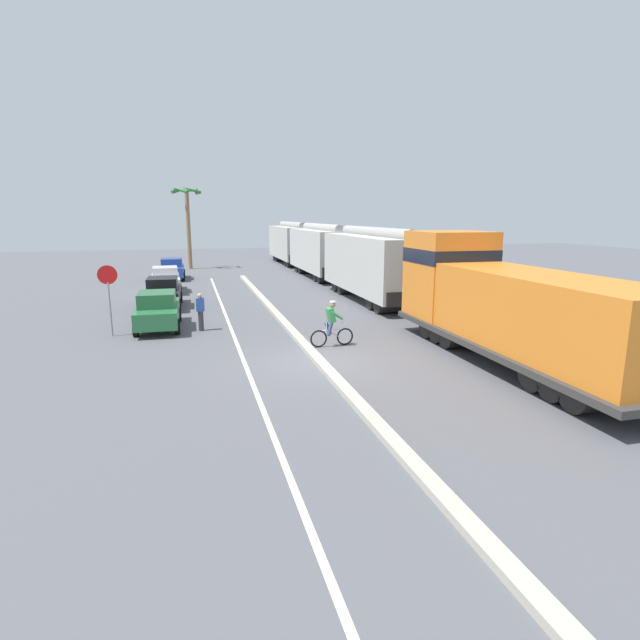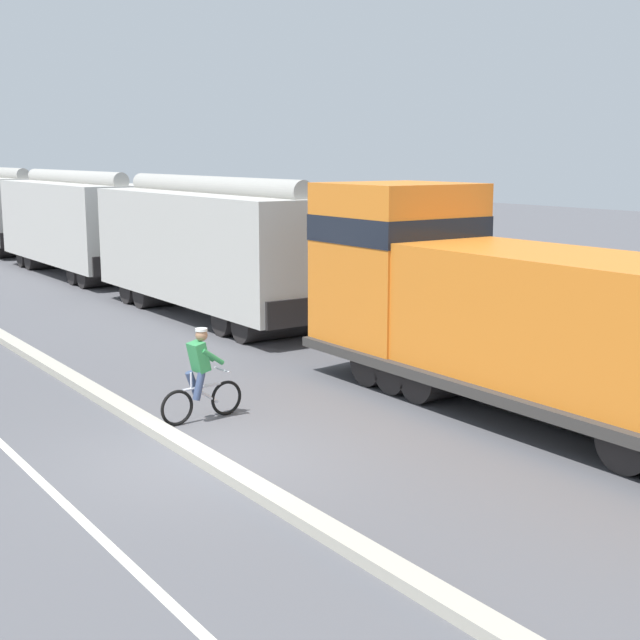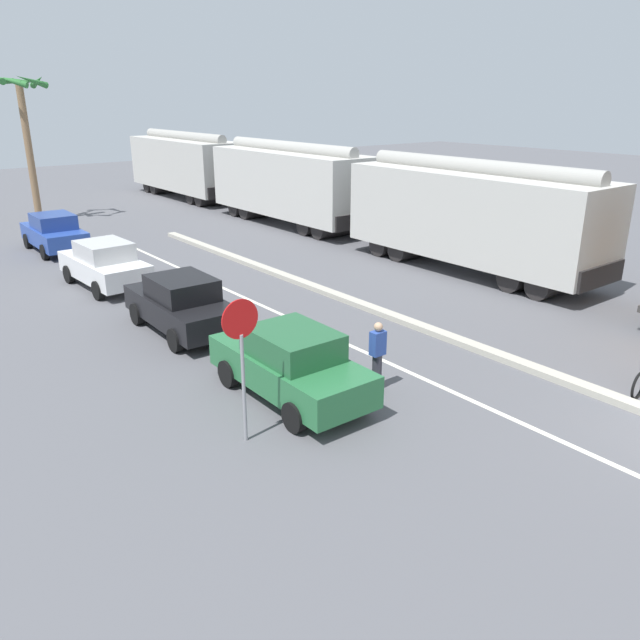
% 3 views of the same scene
% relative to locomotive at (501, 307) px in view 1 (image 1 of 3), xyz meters
% --- Properties ---
extents(ground_plane, '(120.00, 120.00, 0.00)m').
position_rel_locomotive_xyz_m(ground_plane, '(-6.12, 1.03, -1.80)').
color(ground_plane, '#56565B').
extents(median_curb, '(0.36, 36.00, 0.16)m').
position_rel_locomotive_xyz_m(median_curb, '(-6.12, 7.03, -1.72)').
color(median_curb, '#B2AD9E').
rests_on(median_curb, ground).
extents(lane_stripe, '(0.14, 36.00, 0.01)m').
position_rel_locomotive_xyz_m(lane_stripe, '(-8.52, 7.03, -1.79)').
color(lane_stripe, silver).
rests_on(lane_stripe, ground).
extents(locomotive, '(3.10, 11.61, 4.20)m').
position_rel_locomotive_xyz_m(locomotive, '(0.00, 0.00, 0.00)').
color(locomotive, orange).
rests_on(locomotive, ground).
extents(hopper_car_lead, '(2.90, 10.60, 4.18)m').
position_rel_locomotive_xyz_m(hopper_car_lead, '(0.00, 12.16, 0.28)').
color(hopper_car_lead, beige).
rests_on(hopper_car_lead, ground).
extents(hopper_car_middle, '(2.90, 10.60, 4.18)m').
position_rel_locomotive_xyz_m(hopper_car_middle, '(0.00, 23.76, 0.28)').
color(hopper_car_middle, beige).
rests_on(hopper_car_middle, ground).
extents(hopper_car_trailing, '(2.90, 10.60, 4.18)m').
position_rel_locomotive_xyz_m(hopper_car_trailing, '(0.00, 35.36, 0.28)').
color(hopper_car_trailing, '#B9B6AE').
rests_on(hopper_car_trailing, ground).
extents(parked_car_green, '(1.86, 4.22, 1.62)m').
position_rel_locomotive_xyz_m(parked_car_green, '(-11.54, 7.70, -0.98)').
color(parked_car_green, '#286B3D').
rests_on(parked_car_green, ground).
extents(parked_car_black, '(1.90, 4.23, 1.62)m').
position_rel_locomotive_xyz_m(parked_car_black, '(-11.54, 12.95, -0.98)').
color(parked_car_black, black).
rests_on(parked_car_black, ground).
extents(parked_car_white, '(1.98, 4.27, 1.62)m').
position_rel_locomotive_xyz_m(parked_car_white, '(-11.63, 18.62, -0.98)').
color(parked_car_white, silver).
rests_on(parked_car_white, ground).
extents(parked_car_blue, '(1.86, 4.21, 1.62)m').
position_rel_locomotive_xyz_m(parked_car_blue, '(-11.39, 25.19, -0.98)').
color(parked_car_blue, '#28479E').
rests_on(parked_car_blue, ground).
extents(cyclist, '(1.71, 0.49, 1.71)m').
position_rel_locomotive_xyz_m(cyclist, '(-5.12, 2.92, -0.98)').
color(cyclist, black).
rests_on(cyclist, ground).
extents(stop_sign, '(0.76, 0.08, 2.88)m').
position_rel_locomotive_xyz_m(stop_sign, '(-13.30, 6.76, 0.23)').
color(stop_sign, gray).
rests_on(stop_sign, ground).
extents(palm_tree_near, '(2.68, 2.80, 7.37)m').
position_rel_locomotive_xyz_m(palm_tree_near, '(-10.03, 32.81, 3.63)').
color(palm_tree_near, '#846647').
rests_on(palm_tree_near, ground).
extents(pedestrian_by_cars, '(0.34, 0.22, 1.62)m').
position_rel_locomotive_xyz_m(pedestrian_by_cars, '(-9.77, 6.82, -0.95)').
color(pedestrian_by_cars, '#33333D').
rests_on(pedestrian_by_cars, ground).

